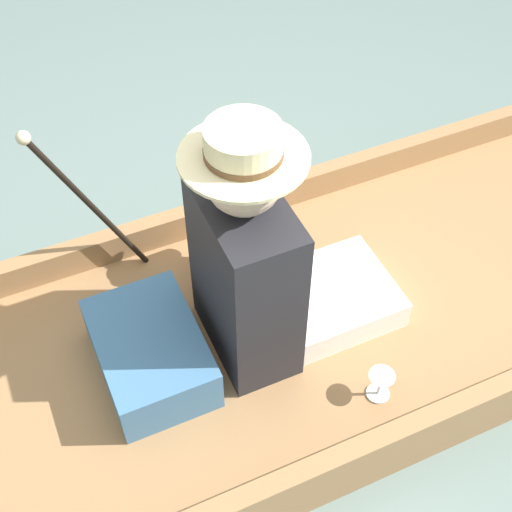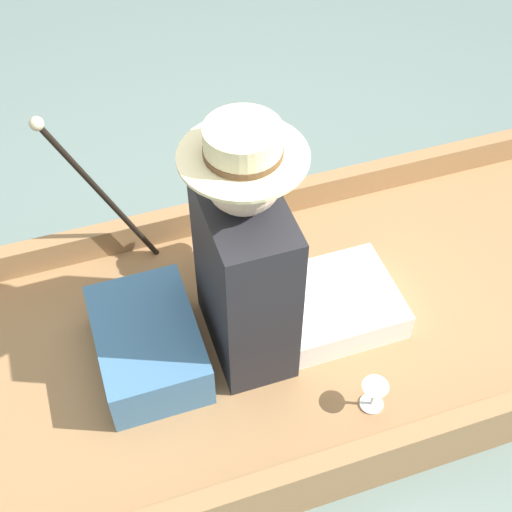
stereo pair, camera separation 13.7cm
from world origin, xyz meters
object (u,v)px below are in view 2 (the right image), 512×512
Objects in this scene: teddy_bear at (223,238)px; walking_cane at (90,181)px; wine_glass at (374,391)px; seated_person at (264,268)px.

teddy_bear is 0.49m from walking_cane.
wine_glass is (0.68, 0.27, -0.08)m from teddy_bear.
walking_cane is at bearing -131.68° from seated_person.
teddy_bear is at bearing -167.59° from seated_person.
wine_glass is 0.15× the size of walking_cane.
seated_person is 2.58× the size of teddy_bear.
walking_cane reaches higher than teddy_bear.
wine_glass is (0.36, 0.23, -0.26)m from seated_person.
seated_person is 8.21× the size of wine_glass.
seated_person reaches higher than walking_cane.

